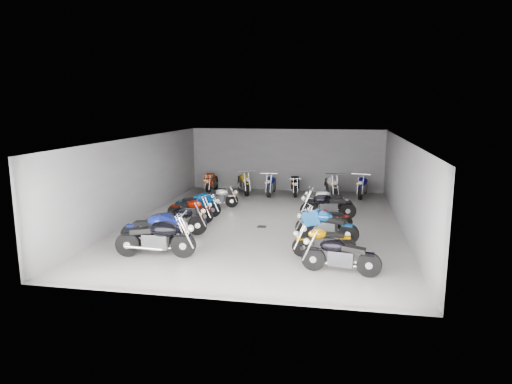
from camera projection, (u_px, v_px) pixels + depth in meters
ground at (264, 223)px, 17.27m from camera, size 14.00×14.00×0.00m
wall_back at (286, 160)px, 23.74m from camera, size 10.00×0.10×3.20m
wall_left at (138, 178)px, 17.86m from camera, size 0.10×14.00×3.20m
wall_right at (404, 186)px, 16.08m from camera, size 0.10×14.00×3.20m
ceiling at (264, 138)px, 16.67m from camera, size 10.00×14.00×0.04m
drain_grate at (262, 227)px, 16.79m from camera, size 0.32×0.32×0.01m
motorcycle_left_a at (156, 238)px, 13.36m from camera, size 2.39×0.54×1.05m
motorcycle_left_b at (155, 230)px, 14.36m from camera, size 2.25×0.44×0.99m
motorcycle_left_c at (176, 221)px, 15.57m from camera, size 2.09×0.90×0.96m
motorcycle_left_d at (191, 210)px, 17.43m from camera, size 1.95×0.58×0.87m
motorcycle_left_e at (198, 204)px, 18.35m from camera, size 1.99×0.42×0.87m
motorcycle_left_f at (218, 197)px, 19.90m from camera, size 1.85×0.50×0.82m
motorcycle_right_a at (340, 255)px, 12.06m from camera, size 2.11×0.52×0.93m
motorcycle_right_b at (323, 241)px, 13.48m from camera, size 1.87×0.63×0.84m
motorcycle_right_c at (326, 225)px, 14.98m from camera, size 2.11×0.81×0.96m
motorcycle_right_d at (326, 220)px, 15.94m from camera, size 1.80×0.93×0.85m
motorcycle_right_e at (327, 206)px, 17.86m from camera, size 2.19×0.56×0.97m
motorcycle_right_f at (328, 201)px, 18.93m from camera, size 2.06×0.46×0.90m
motorcycle_back_a at (212, 182)px, 23.37m from camera, size 0.43×2.16×0.95m
motorcycle_back_b at (244, 183)px, 23.06m from camera, size 1.06×2.18×1.02m
motorcycle_back_c at (271, 184)px, 22.72m from camera, size 0.41×2.16×0.95m
motorcycle_back_d at (294, 185)px, 22.70m from camera, size 0.52×2.04×0.90m
motorcycle_back_e at (331, 186)px, 21.99m from camera, size 0.73×2.34×1.04m
motorcycle_back_f at (363, 186)px, 22.14m from camera, size 0.60×2.27×1.00m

